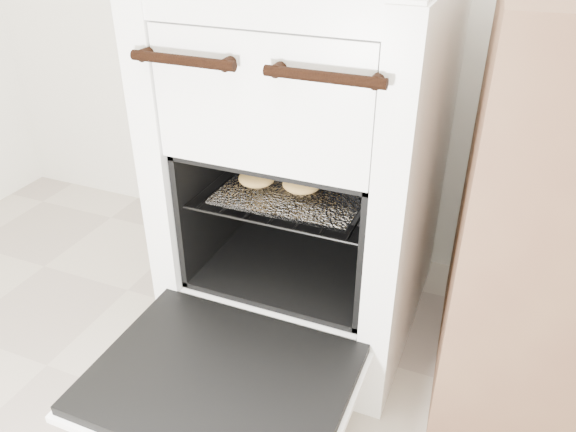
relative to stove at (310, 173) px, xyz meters
name	(u,v)px	position (x,y,z in m)	size (l,w,h in m)	color
stove	(310,173)	(0.00, 0.00, 0.00)	(0.60, 0.67, 0.92)	white
oven_door	(221,381)	(0.00, -0.51, -0.25)	(0.54, 0.42, 0.04)	black
oven_rack	(300,186)	(0.00, -0.07, -0.01)	(0.44, 0.42, 0.01)	black
foil_sheet	(297,188)	(0.00, -0.09, 0.00)	(0.34, 0.30, 0.01)	white
baked_rolls	(296,171)	(-0.02, -0.05, 0.02)	(0.24, 0.25, 0.05)	tan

